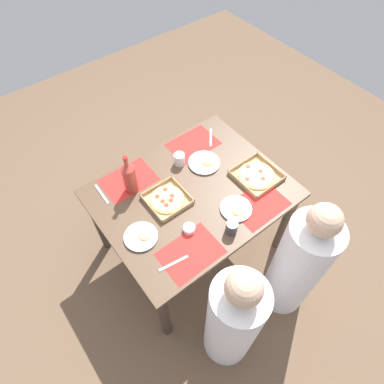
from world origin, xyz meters
TOP-DOWN VIEW (x-y plane):
  - ground_plane at (0.00, 0.00)m, footprint 6.00×6.00m
  - dining_table at (0.00, 0.00)m, footprint 1.26×1.00m
  - placemat_near_left at (-0.28, -0.35)m, footprint 0.36×0.26m
  - placemat_near_right at (0.28, -0.35)m, footprint 0.36×0.26m
  - placemat_far_left at (-0.28, 0.35)m, footprint 0.36×0.26m
  - placemat_far_right at (0.28, 0.35)m, footprint 0.36×0.26m
  - pizza_box_corner_left at (0.17, -0.05)m, footprint 0.26×0.26m
  - pizza_box_center at (-0.44, 0.17)m, footprint 0.29×0.29m
  - plate_near_left at (0.46, 0.08)m, footprint 0.21×0.21m
  - plate_far_right at (-0.23, -0.15)m, footprint 0.23×0.23m
  - plate_middle at (-0.14, 0.29)m, footprint 0.21×0.21m
  - soda_bottle at (0.31, -0.27)m, footprint 0.09×0.09m
  - cup_dark at (-0.01, 0.39)m, footprint 0.07×0.07m
  - cup_clear_left at (-0.09, -0.26)m, footprint 0.08×0.08m
  - condiment_bowl at (0.20, 0.22)m, footprint 0.08×0.08m
  - fork_by_far_left at (-0.43, -0.32)m, footprint 0.13×0.16m
  - fork_by_near_left at (0.40, 0.34)m, footprint 0.19×0.05m
  - fork_by_far_right at (0.49, -0.36)m, footprint 0.02×0.19m
  - diner_left_seat at (-0.28, 0.76)m, footprint 0.32×0.32m
  - diner_right_seat at (0.28, 0.76)m, footprint 0.32×0.32m

SIDE VIEW (x-z plane):
  - ground_plane at x=0.00m, z-range 0.00..0.00m
  - diner_right_seat at x=0.28m, z-range -0.06..1.08m
  - diner_left_seat at x=-0.28m, z-range -0.06..1.12m
  - dining_table at x=0.00m, z-range 0.26..1.02m
  - placemat_near_left at x=-0.28m, z-range 0.76..0.76m
  - placemat_near_right at x=0.28m, z-range 0.76..0.76m
  - placemat_far_left at x=-0.28m, z-range 0.76..0.76m
  - placemat_far_right at x=0.28m, z-range 0.76..0.76m
  - fork_by_far_left at x=-0.43m, z-range 0.76..0.76m
  - fork_by_near_left at x=0.40m, z-range 0.76..0.76m
  - fork_by_far_right at x=0.49m, z-range 0.76..0.76m
  - plate_near_left at x=0.46m, z-range 0.75..0.78m
  - plate_far_right at x=-0.23m, z-range 0.75..0.78m
  - plate_middle at x=-0.14m, z-range 0.75..0.78m
  - pizza_box_center at x=-0.44m, z-range 0.75..0.79m
  - pizza_box_corner_left at x=0.17m, z-range 0.75..0.79m
  - condiment_bowl at x=0.20m, z-range 0.76..0.79m
  - cup_dark at x=-0.01m, z-range 0.76..0.84m
  - cup_clear_left at x=-0.09m, z-range 0.76..0.85m
  - soda_bottle at x=0.31m, z-range 0.73..1.05m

